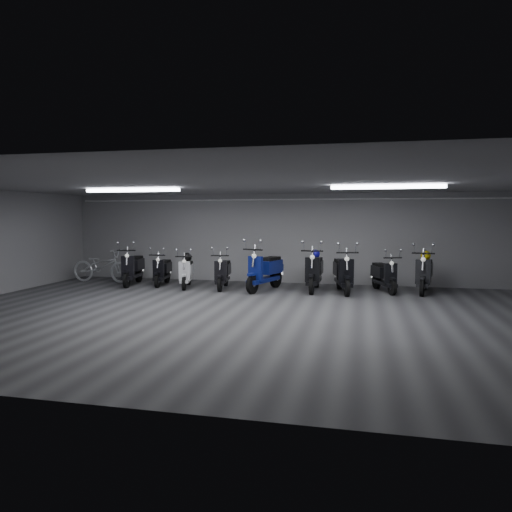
% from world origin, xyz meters
% --- Properties ---
extents(floor, '(14.00, 10.00, 0.01)m').
position_xyz_m(floor, '(0.00, 0.00, -0.01)').
color(floor, '#3C3C3F').
rests_on(floor, ground).
extents(ceiling, '(14.00, 10.00, 0.01)m').
position_xyz_m(ceiling, '(0.00, 0.00, 2.80)').
color(ceiling, gray).
rests_on(ceiling, ground).
extents(back_wall, '(14.00, 0.01, 2.80)m').
position_xyz_m(back_wall, '(0.00, 5.00, 1.40)').
color(back_wall, gray).
rests_on(back_wall, ground).
extents(front_wall, '(14.00, 0.01, 2.80)m').
position_xyz_m(front_wall, '(0.00, -5.00, 1.40)').
color(front_wall, gray).
rests_on(front_wall, ground).
extents(fluor_strip_left, '(2.40, 0.18, 0.08)m').
position_xyz_m(fluor_strip_left, '(-3.00, 1.00, 2.74)').
color(fluor_strip_left, white).
rests_on(fluor_strip_left, ceiling).
extents(fluor_strip_right, '(2.40, 0.18, 0.08)m').
position_xyz_m(fluor_strip_right, '(3.00, 1.00, 2.74)').
color(fluor_strip_right, white).
rests_on(fluor_strip_right, ceiling).
extents(conduit, '(13.60, 0.05, 0.05)m').
position_xyz_m(conduit, '(0.00, 4.92, 2.62)').
color(conduit, white).
rests_on(conduit, back_wall).
extents(scooter_0, '(0.93, 1.93, 1.37)m').
position_xyz_m(scooter_0, '(-4.33, 3.48, 0.69)').
color(scooter_0, black).
rests_on(scooter_0, floor).
extents(scooter_1, '(0.76, 1.67, 1.20)m').
position_xyz_m(scooter_1, '(-3.43, 3.62, 0.60)').
color(scooter_1, black).
rests_on(scooter_1, floor).
extents(scooter_2, '(0.90, 1.69, 1.20)m').
position_xyz_m(scooter_2, '(-2.54, 3.35, 0.60)').
color(scooter_2, silver).
rests_on(scooter_2, floor).
extents(scooter_3, '(0.79, 1.75, 1.26)m').
position_xyz_m(scooter_3, '(-1.42, 3.35, 0.63)').
color(scooter_3, black).
rests_on(scooter_3, floor).
extents(scooter_4, '(1.26, 2.12, 1.50)m').
position_xyz_m(scooter_4, '(-0.18, 3.30, 0.75)').
color(scooter_4, navy).
rests_on(scooter_4, floor).
extents(scooter_5, '(0.68, 1.97, 1.46)m').
position_xyz_m(scooter_5, '(1.21, 3.53, 0.73)').
color(scooter_5, black).
rests_on(scooter_5, floor).
extents(scooter_7, '(1.01, 2.02, 1.44)m').
position_xyz_m(scooter_7, '(2.01, 3.42, 0.72)').
color(scooter_7, black).
rests_on(scooter_7, floor).
extents(scooter_8, '(1.09, 1.76, 1.25)m').
position_xyz_m(scooter_8, '(3.12, 3.78, 0.62)').
color(scooter_8, black).
rests_on(scooter_8, floor).
extents(scooter_9, '(1.00, 1.99, 1.41)m').
position_xyz_m(scooter_9, '(4.18, 3.85, 0.71)').
color(scooter_9, black).
rests_on(scooter_9, floor).
extents(bicycle, '(2.00, 0.73, 1.28)m').
position_xyz_m(bicycle, '(-5.58, 3.80, 0.64)').
color(bicycle, silver).
rests_on(bicycle, floor).
extents(helmet_0, '(0.27, 0.27, 0.27)m').
position_xyz_m(helmet_0, '(4.23, 4.11, 1.01)').
color(helmet_0, gold).
rests_on(helmet_0, scooter_9).
extents(helmet_1, '(0.27, 0.27, 0.27)m').
position_xyz_m(helmet_1, '(-2.59, 3.56, 0.88)').
color(helmet_1, black).
rests_on(helmet_1, scooter_2).
extents(helmet_2, '(0.25, 0.25, 0.25)m').
position_xyz_m(helmet_2, '(1.21, 3.80, 1.03)').
color(helmet_2, '#120E9A').
rests_on(helmet_2, scooter_5).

